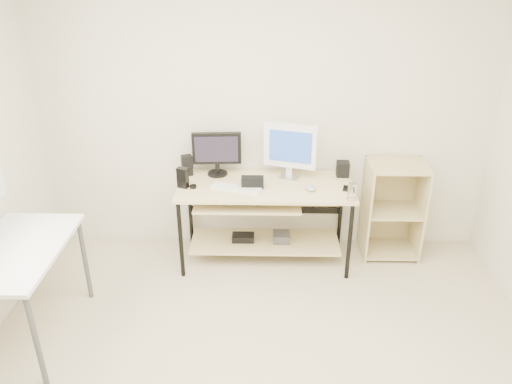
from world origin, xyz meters
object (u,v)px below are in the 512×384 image
object	(u,v)px
side_table	(18,259)
audio_controller	(183,178)
desk	(262,206)
white_imac	(290,147)
shelf_unit	(392,208)
black_monitor	(217,151)

from	to	relation	value
side_table	audio_controller	bearing A→B (deg)	45.14
desk	white_imac	bearing A→B (deg)	31.39
desk	side_table	distance (m)	1.97
desk	shelf_unit	world-z (taller)	shelf_unit
side_table	shelf_unit	bearing A→B (deg)	23.33
shelf_unit	white_imac	bearing A→B (deg)	-178.99
shelf_unit	desk	bearing A→B (deg)	-172.23
side_table	black_monitor	distance (m)	1.80
desk	shelf_unit	size ratio (longest dim) A/B	1.67
shelf_unit	white_imac	distance (m)	1.11
white_imac	desk	bearing A→B (deg)	-132.25
shelf_unit	audio_controller	size ratio (longest dim) A/B	5.08
black_monitor	shelf_unit	bearing A→B (deg)	-4.84
audio_controller	white_imac	bearing A→B (deg)	35.02
black_monitor	audio_controller	bearing A→B (deg)	-137.24
side_table	black_monitor	size ratio (longest dim) A/B	2.32
shelf_unit	side_table	bearing A→B (deg)	-156.67
side_table	white_imac	world-z (taller)	white_imac
desk	audio_controller	bearing A→B (deg)	-173.94
desk	side_table	size ratio (longest dim) A/B	1.50
black_monitor	white_imac	world-z (taller)	white_imac
side_table	shelf_unit	xyz separation A→B (m)	(2.83, 1.22, -0.22)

